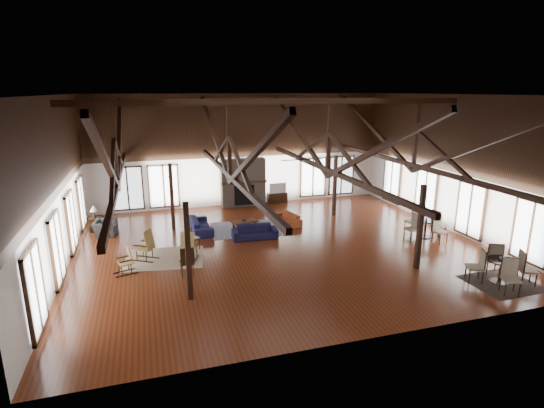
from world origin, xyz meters
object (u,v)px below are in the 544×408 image
object	(u,v)px
sofa_orange	(287,219)
tv_console	(277,198)
coffee_table	(245,222)
armchair	(105,228)
cafe_table_far	(426,225)
sofa_navy_left	(201,225)
sofa_navy_front	(255,232)
cafe_table_near	(501,267)

from	to	relation	value
sofa_orange	tv_console	world-z (taller)	tv_console
coffee_table	tv_console	size ratio (longest dim) A/B	1.13
coffee_table	armchair	world-z (taller)	armchair
cafe_table_far	armchair	bearing A→B (deg)	162.02
sofa_navy_left	cafe_table_far	distance (m)	9.84
sofa_navy_front	sofa_orange	bearing A→B (deg)	42.03
sofa_navy_left	cafe_table_near	bearing A→B (deg)	-133.98
cafe_table_near	cafe_table_far	xyz separation A→B (m)	(0.43, 4.57, -0.01)
sofa_navy_front	coffee_table	bearing A→B (deg)	102.39
sofa_orange	cafe_table_far	size ratio (longest dim) A/B	0.78
sofa_navy_front	sofa_navy_left	xyz separation A→B (m)	(-2.10, 1.55, 0.02)
sofa_orange	armchair	bearing A→B (deg)	-107.95
cafe_table_near	cafe_table_far	size ratio (longest dim) A/B	1.00
sofa_orange	armchair	xyz separation A→B (m)	(-8.18, 0.73, 0.09)
cafe_table_far	coffee_table	bearing A→B (deg)	156.45
sofa_navy_left	cafe_table_far	size ratio (longest dim) A/B	0.97
armchair	sofa_navy_front	bearing A→B (deg)	-101.23
sofa_navy_left	armchair	size ratio (longest dim) A/B	2.05
sofa_navy_front	cafe_table_near	distance (m)	9.35
cafe_table_far	sofa_navy_left	bearing A→B (deg)	158.91
sofa_navy_left	cafe_table_near	distance (m)	11.93
cafe_table_far	cafe_table_near	bearing A→B (deg)	-95.42
sofa_navy_front	sofa_navy_left	size ratio (longest dim) A/B	0.93
coffee_table	armchair	distance (m)	6.11
sofa_navy_left	sofa_orange	xyz separation A→B (m)	(4.10, 0.03, -0.06)
sofa_navy_front	cafe_table_near	world-z (taller)	cafe_table_near
armchair	cafe_table_far	world-z (taller)	cafe_table_far
sofa_navy_front	tv_console	size ratio (longest dim) A/B	1.75
sofa_navy_left	coffee_table	distance (m)	1.96
sofa_orange	tv_console	distance (m)	3.99
sofa_navy_front	sofa_orange	distance (m)	2.55
sofa_navy_front	coffee_table	size ratio (longest dim) A/B	1.55
cafe_table_near	tv_console	bearing A→B (deg)	107.99
sofa_navy_front	coffee_table	distance (m)	1.19
cafe_table_near	tv_console	size ratio (longest dim) A/B	1.95
cafe_table_far	tv_console	distance (m)	8.67
sofa_navy_front	sofa_orange	size ratio (longest dim) A/B	1.16
sofa_orange	coffee_table	bearing A→B (deg)	-92.30
tv_console	coffee_table	bearing A→B (deg)	-123.88
sofa_navy_left	tv_console	distance (m)	6.24
sofa_navy_front	cafe_table_near	xyz separation A→B (m)	(6.65, -6.57, 0.28)
sofa_navy_left	tv_console	xyz separation A→B (m)	(4.83, 3.96, -0.03)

